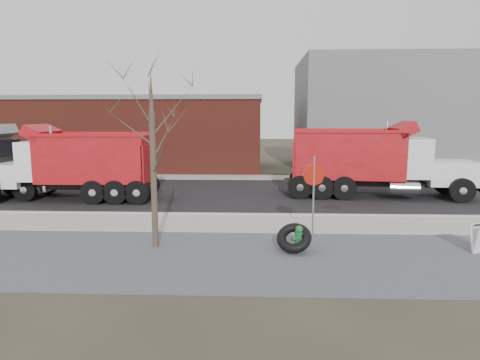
{
  "coord_description": "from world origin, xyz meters",
  "views": [
    {
      "loc": [
        -0.21,
        -14.75,
        3.85
      ],
      "look_at": [
        -0.86,
        1.7,
        1.4
      ],
      "focal_mm": 32.0,
      "sensor_mm": 36.0,
      "label": 1
    }
  ],
  "objects_px": {
    "truck_tire": "(294,238)",
    "dump_truck_red_b": "(74,162)",
    "fire_hydrant": "(299,240)",
    "dump_truck_red_a": "(371,159)",
    "stop_sign": "(314,183)"
  },
  "relations": [
    {
      "from": "stop_sign",
      "to": "dump_truck_red_a",
      "type": "bearing_deg",
      "value": 71.29
    },
    {
      "from": "truck_tire",
      "to": "dump_truck_red_a",
      "type": "relative_size",
      "value": 0.13
    },
    {
      "from": "stop_sign",
      "to": "dump_truck_red_a",
      "type": "distance_m",
      "value": 8.43
    },
    {
      "from": "fire_hydrant",
      "to": "dump_truck_red_a",
      "type": "height_order",
      "value": "dump_truck_red_a"
    },
    {
      "from": "truck_tire",
      "to": "stop_sign",
      "type": "height_order",
      "value": "stop_sign"
    },
    {
      "from": "truck_tire",
      "to": "dump_truck_red_b",
      "type": "xyz_separation_m",
      "value": [
        -9.49,
        7.44,
        1.32
      ]
    },
    {
      "from": "fire_hydrant",
      "to": "truck_tire",
      "type": "bearing_deg",
      "value": 177.45
    },
    {
      "from": "truck_tire",
      "to": "fire_hydrant",
      "type": "bearing_deg",
      "value": 21.86
    },
    {
      "from": "truck_tire",
      "to": "dump_truck_red_a",
      "type": "distance_m",
      "value": 9.96
    },
    {
      "from": "fire_hydrant",
      "to": "stop_sign",
      "type": "height_order",
      "value": "stop_sign"
    },
    {
      "from": "stop_sign",
      "to": "dump_truck_red_a",
      "type": "xyz_separation_m",
      "value": [
        3.73,
        7.56,
        0.0
      ]
    },
    {
      "from": "dump_truck_red_b",
      "to": "stop_sign",
      "type": "bearing_deg",
      "value": 147.73
    },
    {
      "from": "fire_hydrant",
      "to": "dump_truck_red_a",
      "type": "relative_size",
      "value": 0.09
    },
    {
      "from": "truck_tire",
      "to": "dump_truck_red_b",
      "type": "height_order",
      "value": "dump_truck_red_b"
    },
    {
      "from": "fire_hydrant",
      "to": "truck_tire",
      "type": "height_order",
      "value": "truck_tire"
    }
  ]
}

